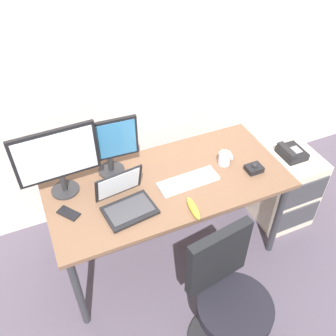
{
  "coord_description": "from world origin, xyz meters",
  "views": [
    {
      "loc": [
        -0.71,
        -1.65,
        2.49
      ],
      "look_at": [
        0.0,
        0.0,
        0.88
      ],
      "focal_mm": 39.76,
      "sensor_mm": 36.0,
      "label": 1
    }
  ],
  "objects_px": {
    "trackball_mouse": "(254,168)",
    "coffee_mug": "(225,158)",
    "monitor_main": "(57,158)",
    "monitor_side": "(108,144)",
    "keyboard": "(188,181)",
    "laptop": "(126,201)",
    "office_chair": "(228,304)",
    "cell_phone": "(69,213)",
    "banana": "(193,208)",
    "desk_phone": "(291,152)",
    "file_cabinet": "(281,185)"
  },
  "relations": [
    {
      "from": "coffee_mug",
      "to": "cell_phone",
      "type": "relative_size",
      "value": 0.67
    },
    {
      "from": "trackball_mouse",
      "to": "banana",
      "type": "relative_size",
      "value": 0.58
    },
    {
      "from": "file_cabinet",
      "to": "office_chair",
      "type": "distance_m",
      "value": 1.25
    },
    {
      "from": "monitor_side",
      "to": "banana",
      "type": "xyz_separation_m",
      "value": [
        0.36,
        -0.55,
        -0.21
      ]
    },
    {
      "from": "desk_phone",
      "to": "banana",
      "type": "xyz_separation_m",
      "value": [
        -0.98,
        -0.29,
        0.09
      ]
    },
    {
      "from": "monitor_side",
      "to": "cell_phone",
      "type": "distance_m",
      "value": 0.5
    },
    {
      "from": "coffee_mug",
      "to": "cell_phone",
      "type": "xyz_separation_m",
      "value": [
        -1.11,
        -0.03,
        -0.04
      ]
    },
    {
      "from": "desk_phone",
      "to": "trackball_mouse",
      "type": "distance_m",
      "value": 0.46
    },
    {
      "from": "cell_phone",
      "to": "desk_phone",
      "type": "bearing_deg",
      "value": -36.5
    },
    {
      "from": "keyboard",
      "to": "trackball_mouse",
      "type": "xyz_separation_m",
      "value": [
        0.47,
        -0.07,
        0.01
      ]
    },
    {
      "from": "file_cabinet",
      "to": "cell_phone",
      "type": "relative_size",
      "value": 4.58
    },
    {
      "from": "cell_phone",
      "to": "banana",
      "type": "bearing_deg",
      "value": -58.11
    },
    {
      "from": "desk_phone",
      "to": "coffee_mug",
      "type": "bearing_deg",
      "value": 177.58
    },
    {
      "from": "monitor_side",
      "to": "desk_phone",
      "type": "bearing_deg",
      "value": -11.26
    },
    {
      "from": "keyboard",
      "to": "cell_phone",
      "type": "distance_m",
      "value": 0.79
    },
    {
      "from": "file_cabinet",
      "to": "monitor_side",
      "type": "relative_size",
      "value": 1.58
    },
    {
      "from": "trackball_mouse",
      "to": "laptop",
      "type": "bearing_deg",
      "value": 177.84
    },
    {
      "from": "trackball_mouse",
      "to": "coffee_mug",
      "type": "xyz_separation_m",
      "value": [
        -0.15,
        0.15,
        0.02
      ]
    },
    {
      "from": "banana",
      "to": "monitor_main",
      "type": "bearing_deg",
      "value": 144.8
    },
    {
      "from": "banana",
      "to": "monitor_side",
      "type": "bearing_deg",
      "value": 122.87
    },
    {
      "from": "laptop",
      "to": "file_cabinet",
      "type": "bearing_deg",
      "value": 4.48
    },
    {
      "from": "office_chair",
      "to": "banana",
      "type": "xyz_separation_m",
      "value": [
        -0.01,
        0.48,
        0.36
      ]
    },
    {
      "from": "file_cabinet",
      "to": "laptop",
      "type": "distance_m",
      "value": 1.44
    },
    {
      "from": "coffee_mug",
      "to": "cell_phone",
      "type": "bearing_deg",
      "value": -178.4
    },
    {
      "from": "desk_phone",
      "to": "laptop",
      "type": "xyz_separation_m",
      "value": [
        -1.35,
        -0.09,
        0.13
      ]
    },
    {
      "from": "coffee_mug",
      "to": "monitor_main",
      "type": "bearing_deg",
      "value": 170.82
    },
    {
      "from": "monitor_main",
      "to": "banana",
      "type": "height_order",
      "value": "monitor_main"
    },
    {
      "from": "file_cabinet",
      "to": "trackball_mouse",
      "type": "relative_size",
      "value": 5.92
    },
    {
      "from": "trackball_mouse",
      "to": "coffee_mug",
      "type": "relative_size",
      "value": 1.16
    },
    {
      "from": "monitor_main",
      "to": "monitor_side",
      "type": "distance_m",
      "value": 0.34
    },
    {
      "from": "desk_phone",
      "to": "keyboard",
      "type": "distance_m",
      "value": 0.9
    },
    {
      "from": "coffee_mug",
      "to": "trackball_mouse",
      "type": "bearing_deg",
      "value": -45.21
    },
    {
      "from": "monitor_side",
      "to": "trackball_mouse",
      "type": "relative_size",
      "value": 3.75
    },
    {
      "from": "desk_phone",
      "to": "monitor_main",
      "type": "xyz_separation_m",
      "value": [
        -1.67,
        0.2,
        0.35
      ]
    },
    {
      "from": "office_chair",
      "to": "coffee_mug",
      "type": "xyz_separation_m",
      "value": [
        0.39,
        0.79,
        0.38
      ]
    },
    {
      "from": "monitor_main",
      "to": "monitor_side",
      "type": "xyz_separation_m",
      "value": [
        0.33,
        0.07,
        -0.04
      ]
    },
    {
      "from": "coffee_mug",
      "to": "cell_phone",
      "type": "distance_m",
      "value": 1.11
    },
    {
      "from": "office_chair",
      "to": "coffee_mug",
      "type": "distance_m",
      "value": 0.96
    },
    {
      "from": "trackball_mouse",
      "to": "monitor_main",
      "type": "bearing_deg",
      "value": 165.27
    },
    {
      "from": "desk_phone",
      "to": "monitor_main",
      "type": "bearing_deg",
      "value": 173.15
    },
    {
      "from": "monitor_main",
      "to": "keyboard",
      "type": "distance_m",
      "value": 0.85
    },
    {
      "from": "trackball_mouse",
      "to": "cell_phone",
      "type": "xyz_separation_m",
      "value": [
        -1.26,
        0.12,
        -0.02
      ]
    },
    {
      "from": "keyboard",
      "to": "laptop",
      "type": "bearing_deg",
      "value": -174.94
    },
    {
      "from": "monitor_side",
      "to": "keyboard",
      "type": "xyz_separation_m",
      "value": [
        0.44,
        -0.32,
        -0.22
      ]
    },
    {
      "from": "laptop",
      "to": "monitor_main",
      "type": "bearing_deg",
      "value": 137.78
    },
    {
      "from": "monitor_side",
      "to": "cell_phone",
      "type": "relative_size",
      "value": 2.9
    },
    {
      "from": "monitor_side",
      "to": "laptop",
      "type": "height_order",
      "value": "monitor_side"
    },
    {
      "from": "trackball_mouse",
      "to": "coffee_mug",
      "type": "distance_m",
      "value": 0.21
    },
    {
      "from": "monitor_main",
      "to": "cell_phone",
      "type": "distance_m",
      "value": 0.34
    },
    {
      "from": "office_chair",
      "to": "monitor_main",
      "type": "xyz_separation_m",
      "value": [
        -0.7,
        0.96,
        0.61
      ]
    }
  ]
}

